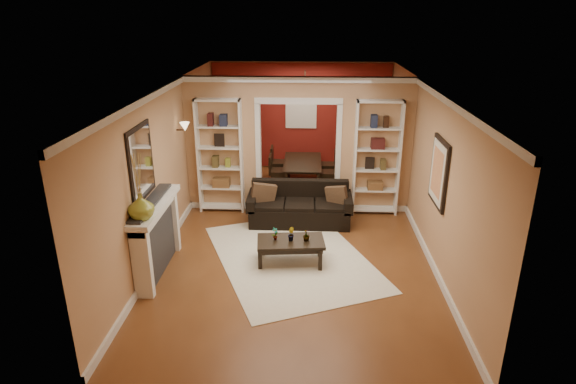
{
  "coord_description": "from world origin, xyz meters",
  "views": [
    {
      "loc": [
        0.22,
        -8.1,
        3.9
      ],
      "look_at": [
        -0.11,
        -0.8,
        1.11
      ],
      "focal_mm": 30.0,
      "sensor_mm": 36.0,
      "label": 1
    }
  ],
  "objects_px": {
    "bookshelf_right": "(377,158)",
    "fireplace": "(159,238)",
    "bookshelf_left": "(220,156)",
    "coffee_table": "(291,251)",
    "sofa": "(300,204)",
    "dining_table": "(304,173)"
  },
  "relations": [
    {
      "from": "sofa",
      "to": "dining_table",
      "type": "bearing_deg",
      "value": 88.85
    },
    {
      "from": "fireplace",
      "to": "dining_table",
      "type": "distance_m",
      "value": 4.74
    },
    {
      "from": "sofa",
      "to": "dining_table",
      "type": "relative_size",
      "value": 1.26
    },
    {
      "from": "coffee_table",
      "to": "bookshelf_right",
      "type": "bearing_deg",
      "value": 47.98
    },
    {
      "from": "coffee_table",
      "to": "dining_table",
      "type": "distance_m",
      "value": 3.84
    },
    {
      "from": "bookshelf_right",
      "to": "fireplace",
      "type": "relative_size",
      "value": 1.35
    },
    {
      "from": "coffee_table",
      "to": "dining_table",
      "type": "height_order",
      "value": "dining_table"
    },
    {
      "from": "sofa",
      "to": "bookshelf_left",
      "type": "height_order",
      "value": "bookshelf_left"
    },
    {
      "from": "fireplace",
      "to": "dining_table",
      "type": "bearing_deg",
      "value": 62.44
    },
    {
      "from": "bookshelf_right",
      "to": "dining_table",
      "type": "bearing_deg",
      "value": 131.0
    },
    {
      "from": "bookshelf_right",
      "to": "coffee_table",
      "type": "bearing_deg",
      "value": -126.5
    },
    {
      "from": "coffee_table",
      "to": "dining_table",
      "type": "bearing_deg",
      "value": 82.17
    },
    {
      "from": "dining_table",
      "to": "coffee_table",
      "type": "bearing_deg",
      "value": 177.69
    },
    {
      "from": "coffee_table",
      "to": "sofa",
      "type": "bearing_deg",
      "value": 80.54
    },
    {
      "from": "bookshelf_left",
      "to": "dining_table",
      "type": "bearing_deg",
      "value": 45.28
    },
    {
      "from": "bookshelf_right",
      "to": "dining_table",
      "type": "relative_size",
      "value": 1.46
    },
    {
      "from": "sofa",
      "to": "fireplace",
      "type": "xyz_separation_m",
      "value": [
        -2.15,
        -1.95,
        0.19
      ]
    },
    {
      "from": "bookshelf_right",
      "to": "sofa",
      "type": "bearing_deg",
      "value": -158.78
    },
    {
      "from": "bookshelf_left",
      "to": "bookshelf_right",
      "type": "xyz_separation_m",
      "value": [
        3.1,
        0.0,
        0.0
      ]
    },
    {
      "from": "coffee_table",
      "to": "bookshelf_left",
      "type": "xyz_separation_m",
      "value": [
        -1.5,
        2.17,
        0.95
      ]
    },
    {
      "from": "bookshelf_left",
      "to": "bookshelf_right",
      "type": "bearing_deg",
      "value": 0.0
    },
    {
      "from": "sofa",
      "to": "bookshelf_right",
      "type": "distance_m",
      "value": 1.77
    }
  ]
}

